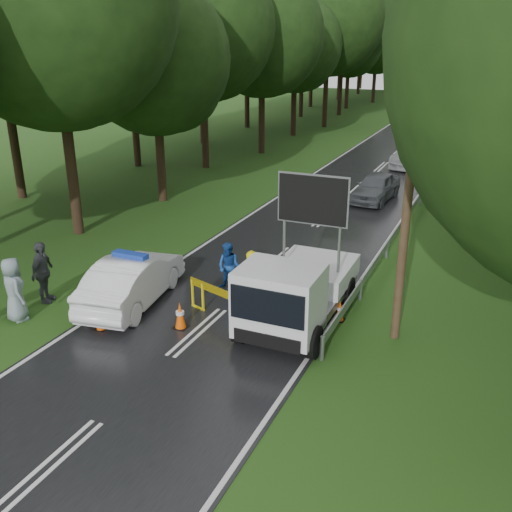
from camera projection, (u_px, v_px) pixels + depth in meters
The scene contains 22 objects.
ground at pixel (198, 332), 16.33m from camera, with size 160.00×160.00×0.00m, color #204814.
road at pixel (399, 151), 41.89m from camera, with size 7.00×140.00×0.02m, color black.
guardrail at pixel (452, 148), 40.01m from camera, with size 0.12×60.06×0.70m.
utility_pole_near at pixel (412, 159), 14.24m from camera, with size 1.40×0.24×10.00m.
utility_pole_mid at pixel (482, 84), 36.39m from camera, with size 1.40×0.24×10.00m.
utility_pole_far at pixel (499, 65), 58.54m from camera, with size 1.40×0.24×10.00m.
police_sedan at pixel (132, 280), 17.84m from camera, with size 2.36×4.90×1.70m.
work_truck at pixel (295, 290), 16.30m from camera, with size 2.41×5.27×4.17m.
barrier at pixel (219, 295), 16.85m from camera, with size 2.32×0.82×1.00m.
officer at pixel (251, 280), 17.40m from camera, with size 0.70×0.46×1.93m, color yellow.
civilian at pixel (229, 267), 18.78m from camera, with size 0.79×0.62×1.63m, color #174599.
bystander_mid at pixel (43, 272), 17.85m from camera, with size 1.18×0.49×2.01m, color #3D3F44.
bystander_right at pixel (14, 290), 16.71m from camera, with size 0.96×0.62×1.96m, color gray.
queue_car_first at pixel (376, 187), 29.08m from camera, with size 1.68×4.17×1.42m, color #45494E.
queue_car_second at pixel (417, 153), 36.95m from camera, with size 2.30×5.66×1.64m, color #A4A9AC.
queue_car_third at pixel (414, 140), 42.56m from camera, with size 2.16×4.68×1.30m, color black.
queue_car_fourth at pixel (428, 128), 47.59m from camera, with size 1.55×4.44×1.46m, color #383A3F.
cone_near_left at pixel (100, 319), 16.36m from camera, with size 0.34×0.34×0.71m.
cone_center at pixel (180, 316), 16.41m from camera, with size 0.39×0.39×0.83m.
cone_far at pixel (262, 262), 20.55m from camera, with size 0.31×0.31×0.67m.
cone_left_mid at pixel (111, 294), 17.92m from camera, with size 0.34×0.34×0.72m.
cone_right at pixel (340, 311), 16.89m from camera, with size 0.30×0.30×0.64m.
Camera 1 is at (7.38, -12.52, 7.94)m, focal length 40.00 mm.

